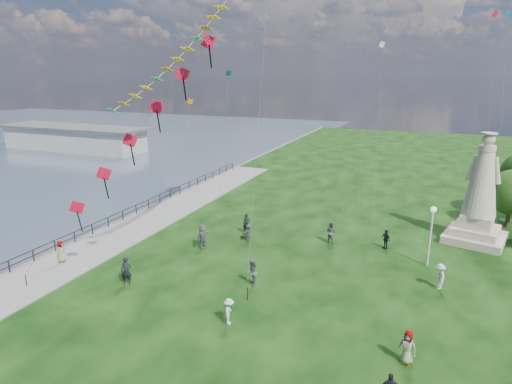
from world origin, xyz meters
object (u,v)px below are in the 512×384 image
at_px(person_9, 386,239).
at_px(person_2, 229,311).
at_px(pier_pavilion, 74,138).
at_px(person_0, 126,271).
at_px(person_8, 440,276).
at_px(person_6, 247,224).
at_px(person_10, 61,253).
at_px(person_5, 203,236).
at_px(person_11, 248,233).
at_px(person_1, 252,273).
at_px(lamppost, 432,224).
at_px(person_4, 407,347).
at_px(statue, 480,202).
at_px(person_7, 331,232).

bearing_deg(person_9, person_2, -73.80).
distance_m(pier_pavilion, person_0, 59.77).
distance_m(person_0, person_8, 20.44).
height_order(person_6, person_10, person_6).
distance_m(person_8, person_10, 26.49).
xyz_separation_m(person_5, person_6, (2.00, 4.19, -0.07)).
bearing_deg(person_2, person_11, -1.13).
distance_m(pier_pavilion, person_9, 65.40).
relative_size(person_1, person_5, 0.95).
distance_m(lamppost, person_0, 21.30).
xyz_separation_m(person_2, person_4, (9.37, 0.24, 0.11)).
distance_m(statue, person_7, 12.31).
relative_size(lamppost, person_10, 2.77).
height_order(lamppost, person_4, lamppost).
bearing_deg(pier_pavilion, person_7, -26.77).
bearing_deg(person_10, pier_pavilion, 21.96).
xyz_separation_m(statue, person_7, (-11.00, -4.92, -2.50)).
relative_size(person_1, person_11, 1.24).
bearing_deg(person_0, pier_pavilion, 112.49).
xyz_separation_m(pier_pavilion, person_6, (47.85, -28.52, -0.95)).
xyz_separation_m(pier_pavilion, person_10, (37.68, -39.26, -1.02)).
xyz_separation_m(person_1, person_9, (7.41, 9.77, -0.11)).
xyz_separation_m(person_4, person_9, (-2.53, 14.14, -0.08)).
height_order(lamppost, person_2, lamppost).
xyz_separation_m(statue, person_2, (-13.54, -18.81, -2.66)).
height_order(statue, person_0, statue).
height_order(pier_pavilion, person_9, pier_pavilion).
bearing_deg(person_2, person_9, -45.06).
height_order(person_2, person_5, person_5).
relative_size(person_1, person_8, 1.06).
distance_m(person_7, person_8, 9.68).
xyz_separation_m(pier_pavilion, person_8, (63.38, -32.82, -0.98)).
bearing_deg(person_11, person_10, -44.56).
xyz_separation_m(person_6, person_11, (0.85, -1.59, -0.15)).
bearing_deg(lamppost, person_11, -177.46).
bearing_deg(statue, person_7, -142.56).
xyz_separation_m(person_6, person_10, (-10.16, -10.74, -0.07)).
xyz_separation_m(pier_pavilion, person_9, (59.41, -27.32, -1.05)).
relative_size(person_2, person_7, 0.83).
xyz_separation_m(lamppost, person_0, (-18.31, -10.64, -2.30)).
xyz_separation_m(statue, person_9, (-6.70, -4.44, -2.62)).
xyz_separation_m(person_2, person_7, (2.54, 13.89, 0.15)).
xyz_separation_m(lamppost, person_10, (-24.92, -9.77, -2.44)).
bearing_deg(person_1, person_5, -147.45).
bearing_deg(person_11, person_8, 85.23).
height_order(lamppost, person_1, lamppost).
xyz_separation_m(person_1, person_8, (11.38, 4.27, -0.05)).
relative_size(person_5, person_7, 1.05).
bearing_deg(person_8, person_2, -70.70).
bearing_deg(pier_pavilion, person_10, -46.17).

